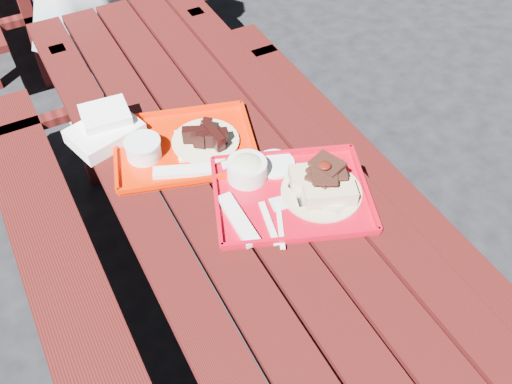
{
  "coord_description": "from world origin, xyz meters",
  "views": [
    {
      "loc": [
        -0.52,
        -1.13,
        2.02
      ],
      "look_at": [
        0.0,
        -0.15,
        0.82
      ],
      "focal_mm": 40.0,
      "sensor_mm": 36.0,
      "label": 1
    }
  ],
  "objects": [
    {
      "name": "picnic_table_near",
      "position": [
        -0.0,
        0.0,
        0.56
      ],
      "size": [
        1.41,
        2.4,
        0.75
      ],
      "color": "#410C0D",
      "rests_on": "ground"
    },
    {
      "name": "far_tray",
      "position": [
        -0.09,
        0.18,
        0.77
      ],
      "size": [
        0.53,
        0.46,
        0.08
      ],
      "color": "red",
      "rests_on": "picnic_table_near"
    },
    {
      "name": "ground",
      "position": [
        0.0,
        0.0,
        0.0
      ],
      "size": [
        60.0,
        60.0,
        0.0
      ],
      "primitive_type": "plane",
      "color": "black",
      "rests_on": "ground"
    },
    {
      "name": "near_tray",
      "position": [
        0.12,
        -0.14,
        0.78
      ],
      "size": [
        0.55,
        0.5,
        0.15
      ],
      "color": "#B70519",
      "rests_on": "picnic_table_near"
    },
    {
      "name": "white_cloth",
      "position": [
        -0.29,
        0.36,
        0.79
      ],
      "size": [
        0.26,
        0.22,
        0.09
      ],
      "color": "white",
      "rests_on": "picnic_table_near"
    }
  ]
}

